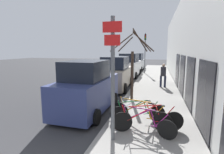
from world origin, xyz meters
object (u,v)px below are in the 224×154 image
object	(u,v)px
parked_car_2	(130,66)
traffic_light	(145,48)
signpost	(113,76)
bicycle_3	(138,113)
bicycle_2	(140,115)
parked_car_0	(87,89)
street_tree	(133,66)
bicycle_1	(148,120)
parked_car_3	(137,63)
parked_car_1	(116,74)
bicycle_0	(144,122)
pedestrian_near	(163,74)

from	to	relation	value
parked_car_2	traffic_light	xyz separation A→B (m)	(1.45, 1.84, 1.92)
signpost	bicycle_3	distance (m)	2.24
signpost	bicycle_2	world-z (taller)	signpost
traffic_light	signpost	bearing A→B (deg)	-89.26
parked_car_0	street_tree	xyz separation A→B (m)	(1.76, 2.00, 0.91)
bicycle_2	bicycle_3	distance (m)	0.34
bicycle_1	bicycle_3	xyz separation A→B (m)	(-0.41, 0.68, -0.03)
parked_car_2	street_tree	size ratio (longest dim) A/B	1.29
bicycle_1	street_tree	xyz separation A→B (m)	(-1.03, 3.62, 1.43)
bicycle_2	traffic_light	world-z (taller)	traffic_light
parked_car_2	parked_car_0	bearing A→B (deg)	-88.27
bicycle_1	parked_car_3	size ratio (longest dim) A/B	0.51
parked_car_1	traffic_light	world-z (taller)	traffic_light
bicycle_2	parked_car_1	xyz separation A→B (m)	(-2.37, 6.31, 0.51)
street_tree	bicycle_0	bearing A→B (deg)	-76.52
signpost	bicycle_3	world-z (taller)	signpost
parked_car_1	pedestrian_near	distance (m)	3.39
bicycle_1	parked_car_0	size ratio (longest dim) A/B	0.55
bicycle_0	bicycle_3	size ratio (longest dim) A/B	1.01
bicycle_0	bicycle_3	world-z (taller)	bicycle_0
parked_car_1	parked_car_0	bearing A→B (deg)	-91.78
pedestrian_near	bicycle_3	bearing A→B (deg)	84.50
parked_car_1	signpost	bearing A→B (deg)	-77.75
signpost	bicycle_3	bearing A→B (deg)	68.84
parked_car_1	traffic_light	distance (m)	8.35
bicycle_3	parked_car_1	distance (m)	6.43
signpost	bicycle_3	size ratio (longest dim) A/B	1.80
signpost	street_tree	xyz separation A→B (m)	(-0.04, 4.43, -0.10)
bicycle_3	parked_car_0	distance (m)	2.62
bicycle_2	parked_car_3	world-z (taller)	parked_car_3
pedestrian_near	traffic_light	size ratio (longest dim) A/B	0.37
bicycle_1	bicycle_2	size ratio (longest dim) A/B	1.05
bicycle_0	pedestrian_near	size ratio (longest dim) A/B	1.19
bicycle_0	parked_car_2	xyz separation A→B (m)	(-2.52, 12.97, 0.60)
parked_car_1	parked_car_3	bearing A→B (deg)	89.17
parked_car_2	bicycle_2	bearing A→B (deg)	-76.84
parked_car_3	traffic_light	world-z (taller)	traffic_light
bicycle_2	parked_car_0	bearing A→B (deg)	86.46
bicycle_1	street_tree	world-z (taller)	street_tree
bicycle_3	pedestrian_near	world-z (taller)	pedestrian_near
signpost	parked_car_3	distance (m)	19.67
parked_car_1	pedestrian_near	world-z (taller)	parked_car_1
parked_car_3	pedestrian_near	world-z (taller)	parked_car_3
bicycle_3	street_tree	world-z (taller)	street_tree
bicycle_1	bicycle_3	world-z (taller)	bicycle_1
bicycle_0	parked_car_1	distance (m)	7.32
bicycle_2	traffic_light	distance (m)	14.53
bicycle_1	pedestrian_near	xyz separation A→B (m)	(0.66, 7.33, 0.58)
street_tree	parked_car_1	bearing A→B (deg)	118.28
street_tree	parked_car_0	bearing A→B (deg)	-131.44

